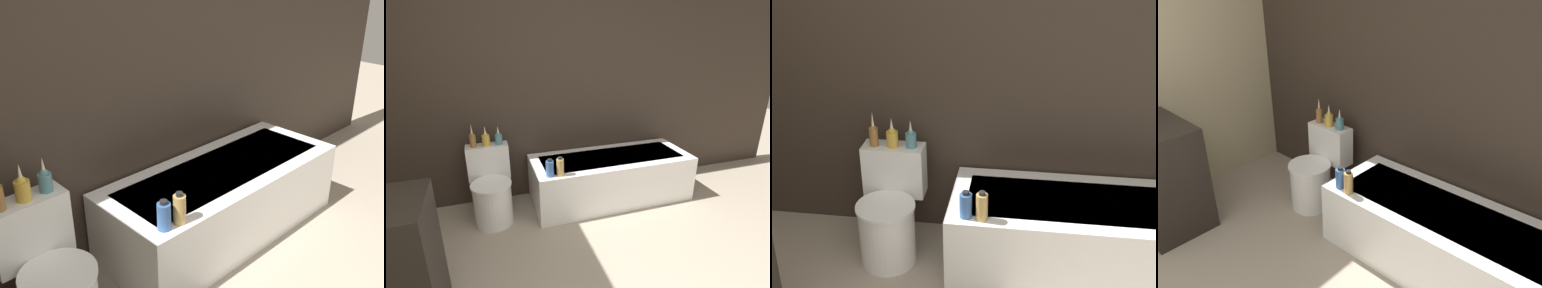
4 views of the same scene
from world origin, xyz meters
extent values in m
cube|color=#332821|center=(0.00, 2.32, 1.30)|extent=(6.40, 0.06, 2.60)
cube|color=white|center=(0.68, 1.94, 0.25)|extent=(1.70, 0.68, 0.49)
cube|color=#B7BCC6|center=(0.68, 1.94, 0.49)|extent=(1.50, 0.48, 0.01)
cylinder|color=white|center=(-0.58, 1.84, 0.20)|extent=(0.36, 0.36, 0.40)
cylinder|color=white|center=(-0.58, 1.84, 0.41)|extent=(0.37, 0.37, 0.02)
cube|color=white|center=(-0.58, 2.11, 0.54)|extent=(0.40, 0.17, 0.35)
cylinder|color=olive|center=(-0.70, 2.09, 0.77)|extent=(0.06, 0.06, 0.12)
sphere|color=olive|center=(-0.70, 2.09, 0.83)|extent=(0.04, 0.04, 0.04)
cone|color=beige|center=(-0.70, 2.09, 0.89)|extent=(0.02, 0.02, 0.11)
cylinder|color=gold|center=(-0.58, 2.10, 0.76)|extent=(0.07, 0.07, 0.10)
sphere|color=gold|center=(-0.58, 2.10, 0.81)|extent=(0.05, 0.05, 0.05)
cone|color=beige|center=(-0.58, 2.10, 0.86)|extent=(0.03, 0.03, 0.09)
cylinder|color=teal|center=(-0.46, 2.10, 0.76)|extent=(0.07, 0.07, 0.10)
sphere|color=teal|center=(-0.46, 2.10, 0.81)|extent=(0.05, 0.05, 0.05)
cone|color=beige|center=(-0.46, 2.10, 0.85)|extent=(0.02, 0.02, 0.09)
cylinder|color=#335999|center=(-0.05, 1.68, 0.57)|extent=(0.07, 0.07, 0.15)
cylinder|color=black|center=(-0.05, 1.68, 0.65)|extent=(0.04, 0.04, 0.02)
cylinder|color=tan|center=(0.05, 1.67, 0.58)|extent=(0.07, 0.07, 0.16)
cylinder|color=black|center=(0.05, 1.67, 0.67)|extent=(0.04, 0.04, 0.02)
camera|label=1|loc=(-1.29, 0.19, 1.85)|focal=42.00mm
camera|label=2|loc=(-0.58, -0.76, 1.75)|focal=28.00mm
camera|label=3|loc=(0.29, -0.88, 2.23)|focal=50.00mm
camera|label=4|loc=(1.60, -0.03, 2.01)|focal=35.00mm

